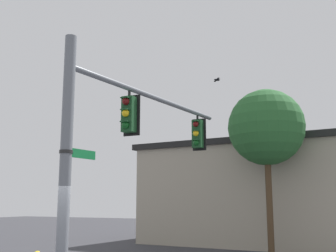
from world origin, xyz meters
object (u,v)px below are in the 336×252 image
traffic_light_mid_inner (197,134)px  bird_flying (217,80)px  street_name_sign (73,153)px  traffic_light_nearest_pole (129,114)px

traffic_light_mid_inner → bird_flying: (-0.16, -1.94, 2.60)m
traffic_light_mid_inner → street_name_sign: bearing=83.5°
street_name_sign → bird_flying: 9.22m
bird_flying → traffic_light_nearest_pole: bearing=84.1°
traffic_light_nearest_pole → traffic_light_mid_inner: 4.24m
street_name_sign → bird_flying: size_ratio=3.25×
traffic_light_mid_inner → street_name_sign: traffic_light_mid_inner is taller
traffic_light_nearest_pole → street_name_sign: traffic_light_nearest_pole is taller
traffic_light_mid_inner → bird_flying: 3.25m
traffic_light_nearest_pole → traffic_light_mid_inner: size_ratio=1.00×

